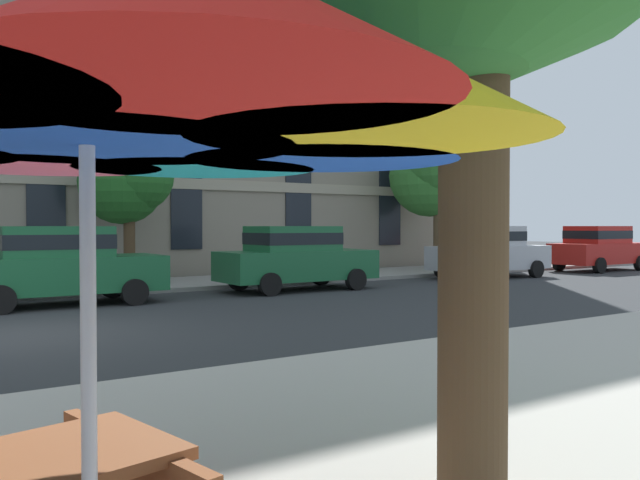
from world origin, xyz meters
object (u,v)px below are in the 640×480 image
at_px(sedan_red, 599,247).
at_px(street_tree_right, 439,166).
at_px(sedan_green_midblock, 296,256).
at_px(street_tree_middle, 128,180).
at_px(patio_umbrella, 87,95).
at_px(sedan_green, 59,263).
at_px(sedan_silver, 488,250).

height_order(sedan_red, street_tree_right, street_tree_right).
distance_m(sedan_green_midblock, street_tree_middle, 5.51).
height_order(street_tree_middle, patio_umbrella, street_tree_middle).
xyz_separation_m(sedan_green, patio_umbrella, (-2.49, -12.70, 1.34)).
bearing_deg(sedan_green_midblock, street_tree_middle, 134.50).
height_order(street_tree_right, patio_umbrella, street_tree_right).
bearing_deg(patio_umbrella, sedan_red, 29.08).
bearing_deg(sedan_red, sedan_green, 180.00).
relative_size(sedan_green_midblock, street_tree_middle, 1.00).
relative_size(sedan_green, street_tree_right, 0.72).
relative_size(sedan_green_midblock, sedan_red, 1.00).
relative_size(sedan_green_midblock, sedan_silver, 1.00).
distance_m(sedan_silver, sedan_red, 6.41).
xyz_separation_m(street_tree_middle, patio_umbrella, (-5.15, -16.31, -0.84)).
bearing_deg(sedan_silver, patio_umbrella, -142.29).
distance_m(sedan_green_midblock, sedan_red, 14.15).
relative_size(sedan_red, street_tree_right, 0.72).
bearing_deg(patio_umbrella, street_tree_right, 42.72).
relative_size(sedan_green_midblock, street_tree_right, 0.72).
bearing_deg(sedan_green, sedan_red, 0.00).
xyz_separation_m(street_tree_right, patio_umbrella, (-16.97, -15.67, -1.82)).
relative_size(street_tree_middle, patio_umbrella, 1.27).
height_order(sedan_green_midblock, patio_umbrella, patio_umbrella).
bearing_deg(sedan_green, street_tree_middle, 53.63).
bearing_deg(sedan_green, patio_umbrella, -101.10).
bearing_deg(sedan_green_midblock, sedan_green, 180.00).
xyz_separation_m(sedan_green_midblock, patio_umbrella, (-8.69, -12.70, 1.34)).
relative_size(street_tree_right, patio_umbrella, 1.77).
height_order(sedan_red, patio_umbrella, patio_umbrella).
relative_size(sedan_green, patio_umbrella, 1.28).
distance_m(street_tree_middle, patio_umbrella, 17.12).
height_order(sedan_green, sedan_silver, same).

